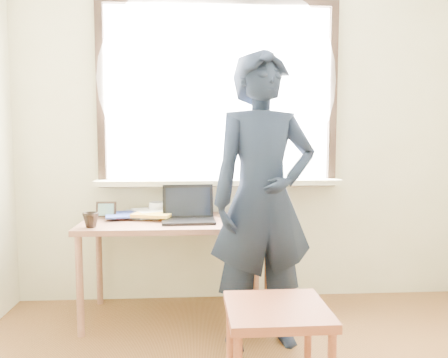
{
  "coord_description": "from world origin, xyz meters",
  "views": [
    {
      "loc": [
        -0.37,
        -1.38,
        1.26
      ],
      "look_at": [
        -0.22,
        0.95,
        1.04
      ],
      "focal_mm": 35.0,
      "sensor_mm": 36.0,
      "label": 1
    }
  ],
  "objects": [
    {
      "name": "room_shell",
      "position": [
        -0.02,
        0.2,
        1.64
      ],
      "size": [
        3.52,
        4.02,
        2.61
      ],
      "color": "beige",
      "rests_on": "ground"
    },
    {
      "name": "desk",
      "position": [
        -0.51,
        1.63,
        0.62
      ],
      "size": [
        1.29,
        0.65,
        0.69
      ],
      "color": "#905F48",
      "rests_on": "ground"
    },
    {
      "name": "laptop",
      "position": [
        -0.43,
        1.6,
        0.75
      ],
      "size": [
        0.37,
        0.3,
        0.24
      ],
      "color": "black",
      "rests_on": "desk"
    },
    {
      "name": "mug_white",
      "position": [
        -0.67,
        1.86,
        0.74
      ],
      "size": [
        0.17,
        0.17,
        0.1
      ],
      "primitive_type": "imported",
      "rotation": [
        0.0,
        0.0,
        0.91
      ],
      "color": "white",
      "rests_on": "desk"
    },
    {
      "name": "mug_dark",
      "position": [
        -1.05,
        1.41,
        0.74
      ],
      "size": [
        0.12,
        0.12,
        0.1
      ],
      "primitive_type": "imported",
      "rotation": [
        0.0,
        0.0,
        -0.14
      ],
      "color": "black",
      "rests_on": "desk"
    },
    {
      "name": "mouse",
      "position": [
        -0.09,
        1.53,
        0.71
      ],
      "size": [
        0.08,
        0.06,
        0.03
      ],
      "primitive_type": "ellipsoid",
      "color": "black",
      "rests_on": "desk"
    },
    {
      "name": "desk_clutter",
      "position": [
        -0.78,
        1.81,
        0.72
      ],
      "size": [
        0.78,
        0.52,
        0.06
      ],
      "color": "#B42125",
      "rests_on": "desk"
    },
    {
      "name": "book_a",
      "position": [
        -0.92,
        1.85,
        0.71
      ],
      "size": [
        0.21,
        0.28,
        0.03
      ],
      "primitive_type": "imported",
      "rotation": [
        0.0,
        0.0,
        -0.05
      ],
      "color": "white",
      "rests_on": "desk"
    },
    {
      "name": "book_b",
      "position": [
        -0.06,
        1.89,
        0.7
      ],
      "size": [
        0.33,
        0.33,
        0.02
      ],
      "primitive_type": "imported",
      "rotation": [
        0.0,
        0.0,
        -0.71
      ],
      "color": "white",
      "rests_on": "desk"
    },
    {
      "name": "picture_frame",
      "position": [
        -1.01,
        1.73,
        0.75
      ],
      "size": [
        0.14,
        0.02,
        0.11
      ],
      "color": "black",
      "rests_on": "desk"
    },
    {
      "name": "work_chair",
      "position": [
        0.0,
        0.57,
        0.41
      ],
      "size": [
        0.47,
        0.45,
        0.48
      ],
      "color": "#A05334",
      "rests_on": "ground"
    },
    {
      "name": "person",
      "position": [
        0.03,
        1.2,
        0.89
      ],
      "size": [
        0.71,
        0.53,
        1.78
      ],
      "primitive_type": "imported",
      "rotation": [
        0.0,
        0.0,
        0.17
      ],
      "color": "black",
      "rests_on": "ground"
    }
  ]
}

